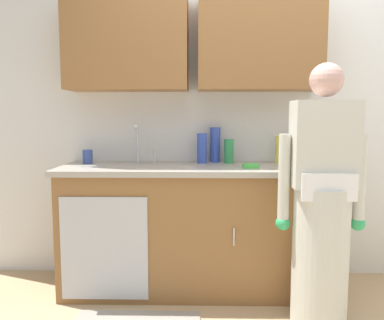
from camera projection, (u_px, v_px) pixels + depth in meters
name	position (u px, v px, depth m)	size (l,w,h in m)	color
kitchen_wall_with_uppers	(245.00, 95.00, 3.17)	(4.80, 0.44, 2.70)	silver
counter_cabinet	(192.00, 230.00, 3.00)	(1.90, 0.62, 0.90)	brown
countertop	(193.00, 168.00, 2.95)	(1.96, 0.66, 0.04)	#A8A093
sink	(140.00, 167.00, 2.96)	(0.50, 0.36, 0.35)	#B7BABF
person_at_sink	(322.00, 217.00, 2.42)	(0.55, 0.34, 1.62)	white
bottle_dish_liquid	(298.00, 147.00, 3.15)	(0.08, 0.08, 0.24)	silver
bottle_cleaner_spray	(215.00, 145.00, 3.16)	(0.08, 0.08, 0.28)	#334CB2
bottle_soap	(279.00, 149.00, 3.09)	(0.06, 0.06, 0.22)	#D8D14C
bottle_water_tall	(229.00, 151.00, 3.10)	(0.07, 0.07, 0.19)	#2D8C4C
bottle_water_short	(202.00, 148.00, 3.10)	(0.08, 0.08, 0.23)	#334CB2
cup_by_sink	(88.00, 157.00, 3.08)	(0.08, 0.08, 0.11)	#33478C
knife_on_counter	(88.00, 166.00, 2.88)	(0.24, 0.02, 0.01)	silver
sponge	(251.00, 166.00, 2.82)	(0.11, 0.07, 0.03)	#4CBF4C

